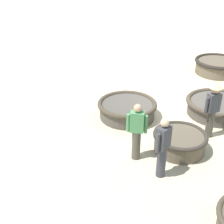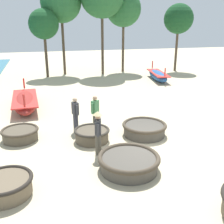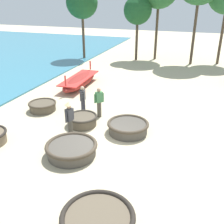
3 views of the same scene
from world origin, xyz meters
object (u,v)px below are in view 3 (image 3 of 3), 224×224
(tree_left_mid, at_px, (138,10))
(fisherman_with_hat, at_px, (83,100))
(coracle_far_right, at_px, (43,106))
(coracle_far_left, at_px, (128,127))
(long_boat_ochre_hull, at_px, (79,81))
(fisherman_crouching, at_px, (99,102))
(coracle_beside_post, at_px, (82,120))
(coracle_front_right, at_px, (98,222))
(tree_tall_back, at_px, (82,3))
(coracle_front_left, at_px, (72,149))
(fisherman_standing_left, at_px, (70,117))

(tree_left_mid, bearing_deg, fisherman_with_hat, -87.40)
(coracle_far_right, bearing_deg, fisherman_with_hat, 5.77)
(coracle_far_left, bearing_deg, coracle_far_right, 169.76)
(coracle_far_right, height_order, long_boat_ochre_hull, long_boat_ochre_hull)
(coracle_far_right, relative_size, fisherman_crouching, 0.96)
(coracle_far_left, distance_m, coracle_far_right, 5.19)
(coracle_beside_post, bearing_deg, coracle_far_left, -0.20)
(fisherman_crouching, distance_m, fisherman_with_hat, 0.89)
(coracle_beside_post, bearing_deg, fisherman_with_hat, 112.63)
(coracle_far_left, relative_size, fisherman_with_hat, 1.21)
(fisherman_crouching, bearing_deg, coracle_front_right, -68.51)
(coracle_beside_post, distance_m, coracle_far_right, 2.96)
(long_boat_ochre_hull, bearing_deg, tree_tall_back, 112.65)
(long_boat_ochre_hull, xyz_separation_m, tree_left_mid, (1.66, 9.18, 4.15))
(fisherman_with_hat, bearing_deg, coracle_beside_post, -67.37)
(coracle_front_right, relative_size, coracle_beside_post, 1.36)
(tree_tall_back, bearing_deg, tree_left_mid, 13.10)
(coracle_front_left, height_order, long_boat_ochre_hull, long_boat_ochre_hull)
(coracle_front_right, distance_m, long_boat_ochre_hull, 12.43)
(fisherman_crouching, height_order, tree_left_mid, tree_left_mid)
(coracle_far_left, xyz_separation_m, tree_left_mid, (-3.38, 14.59, 4.24))
(coracle_front_left, xyz_separation_m, tree_tall_back, (-6.81, 15.93, 4.89))
(fisherman_crouching, bearing_deg, tree_left_mid, 96.38)
(fisherman_with_hat, height_order, tree_tall_back, tree_tall_back)
(fisherman_crouching, distance_m, tree_left_mid, 13.97)
(coracle_front_right, bearing_deg, tree_left_mid, 101.67)
(fisherman_crouching, bearing_deg, fisherman_standing_left, -99.80)
(long_boat_ochre_hull, xyz_separation_m, fisherman_standing_left, (2.74, -6.60, 0.58))
(fisherman_with_hat, bearing_deg, long_boat_ochre_hull, 118.10)
(coracle_far_right, relative_size, fisherman_standing_left, 0.90)
(fisherman_crouching, bearing_deg, coracle_front_left, -85.25)
(long_boat_ochre_hull, height_order, tree_left_mid, tree_left_mid)
(coracle_far_right, xyz_separation_m, tree_tall_back, (-3.28, 12.50, 4.91))
(fisherman_crouching, bearing_deg, coracle_beside_post, -108.94)
(coracle_far_left, bearing_deg, coracle_beside_post, 179.80)
(coracle_front_right, xyz_separation_m, coracle_front_left, (-2.36, 3.08, -0.06))
(coracle_far_left, relative_size, tree_tall_back, 0.29)
(tree_tall_back, bearing_deg, coracle_far_left, -58.01)
(long_boat_ochre_hull, bearing_deg, coracle_far_left, -47.01)
(coracle_front_right, height_order, tree_left_mid, tree_left_mid)
(coracle_far_right, bearing_deg, coracle_front_right, -47.83)
(coracle_front_right, relative_size, coracle_far_right, 1.32)
(coracle_front_right, distance_m, tree_left_mid, 21.02)
(fisherman_crouching, bearing_deg, fisherman_with_hat, -177.76)
(coracle_front_left, relative_size, tree_tall_back, 0.31)
(fisherman_standing_left, bearing_deg, coracle_front_left, -61.12)
(coracle_beside_post, xyz_separation_m, fisherman_standing_left, (-0.01, -1.21, 0.67))
(coracle_far_left, xyz_separation_m, tree_tall_back, (-8.38, 13.42, 4.88))
(coracle_far_left, xyz_separation_m, coracle_beside_post, (-2.29, 0.01, -0.01))
(coracle_front_left, height_order, fisherman_crouching, fisherman_crouching)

